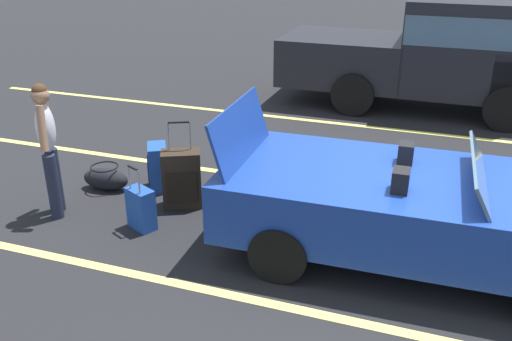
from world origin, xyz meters
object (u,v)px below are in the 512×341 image
object	(u,v)px
parked_pickup_truck_near	(437,52)
suitcase_large_black	(182,179)
traveler_person	(48,143)
suitcase_medium_bright	(158,167)
duffel_bag	(106,178)
convertible_car	(439,212)
suitcase_small_carryon	(141,208)

from	to	relation	value
parked_pickup_truck_near	suitcase_large_black	bearing A→B (deg)	-116.35
suitcase_large_black	traveler_person	world-z (taller)	traveler_person
parked_pickup_truck_near	suitcase_medium_bright	bearing A→B (deg)	-122.56
suitcase_large_black	traveler_person	bearing A→B (deg)	-88.64
suitcase_medium_bright	duffel_bag	distance (m)	0.72
suitcase_large_black	duffel_bag	xyz separation A→B (m)	(-1.20, 0.09, -0.21)
suitcase_medium_bright	traveler_person	distance (m)	1.48
convertible_car	duffel_bag	bearing A→B (deg)	173.46
convertible_car	suitcase_medium_bright	world-z (taller)	convertible_car
suitcase_medium_bright	suitcase_small_carryon	bearing A→B (deg)	78.31
traveler_person	suitcase_large_black	bearing A→B (deg)	-4.28
convertible_car	traveler_person	xyz separation A→B (m)	(-4.44, -0.42, 0.34)
convertible_car	parked_pickup_truck_near	xyz separation A→B (m)	(-0.36, 5.64, 0.51)
convertible_car	parked_pickup_truck_near	bearing A→B (deg)	92.12
suitcase_medium_bright	traveler_person	bearing A→B (deg)	22.09
traveler_person	parked_pickup_truck_near	world-z (taller)	parked_pickup_truck_near
suitcase_medium_bright	duffel_bag	bearing A→B (deg)	-7.86
convertible_car	suitcase_large_black	bearing A→B (deg)	173.29
suitcase_small_carryon	traveler_person	distance (m)	1.35
duffel_bag	suitcase_large_black	bearing A→B (deg)	-4.53
suitcase_medium_bright	parked_pickup_truck_near	distance (m)	6.02
convertible_car	duffel_bag	xyz separation A→B (m)	(-4.27, 0.37, -0.43)
suitcase_large_black	traveler_person	distance (m)	1.64
parked_pickup_truck_near	traveler_person	bearing A→B (deg)	-123.46
suitcase_small_carryon	duffel_bag	bearing A→B (deg)	77.91
suitcase_medium_bright	duffel_bag	world-z (taller)	suitcase_medium_bright
duffel_bag	traveler_person	distance (m)	1.12
traveler_person	duffel_bag	bearing A→B (deg)	46.45
suitcase_large_black	suitcase_small_carryon	size ratio (longest dim) A/B	1.38
suitcase_medium_bright	parked_pickup_truck_near	world-z (taller)	parked_pickup_truck_near
suitcase_large_black	suitcase_medium_bright	size ratio (longest dim) A/B	1.79
parked_pickup_truck_near	duffel_bag	bearing A→B (deg)	-126.10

